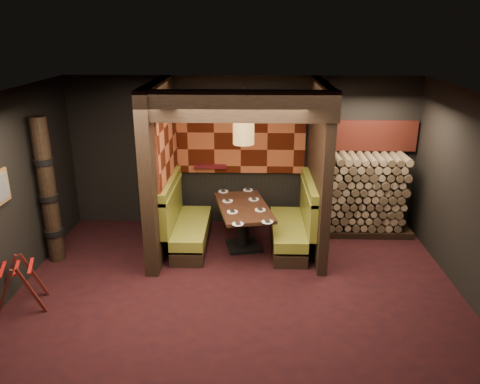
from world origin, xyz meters
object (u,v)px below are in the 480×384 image
Objects in this scene: dining_table at (243,218)px; booth_bench_left at (186,225)px; firewood_stack at (365,194)px; luggage_rack at (19,283)px; totem_column at (48,192)px; pendant_lamp at (244,130)px; booth_bench_right at (294,226)px.

booth_bench_left is at bearing 178.33° from dining_table.
luggage_rack is at bearing -153.17° from firewood_stack.
totem_column reaches higher than luggage_rack.
totem_column is (-3.10, -0.52, 0.63)m from dining_table.
pendant_lamp is (-0.00, -0.05, 1.55)m from dining_table.
booth_bench_left is 1.89m from booth_bench_right.
booth_bench_left and booth_bench_right have the same top height.
luggage_rack is 0.47× the size of firewood_stack.
booth_bench_right is at bearing 5.16° from pendant_lamp.
booth_bench_right is 4.37m from luggage_rack.
dining_table is (-0.88, -0.03, 0.15)m from booth_bench_right.
dining_table is at bearing -161.92° from firewood_stack.
pendant_lamp is 0.40× the size of totem_column.
totem_column reaches higher than firewood_stack.
booth_bench_right is 0.67× the size of totem_column.
booth_bench_right is 1.98× the size of luggage_rack.
booth_bench_left is 2.81m from luggage_rack.
firewood_stack is (5.26, 2.66, 0.38)m from luggage_rack.
booth_bench_right is 4.10m from totem_column.
booth_bench_left is 1.00× the size of booth_bench_right.
luggage_rack is (-3.90, -1.96, -0.03)m from booth_bench_right.
dining_table is at bearing 90.00° from pendant_lamp.
firewood_stack is at bearing 27.35° from booth_bench_right.
pendant_lamp reaches higher than firewood_stack.
booth_bench_left is 1.02m from dining_table.
dining_table reaches higher than luggage_rack.
totem_column is at bearing -166.81° from firewood_stack.
pendant_lamp is 3.96m from luggage_rack.
booth_bench_right is at bearing 7.86° from totem_column.
booth_bench_left is 0.92× the size of firewood_stack.
pendant_lamp reaches higher than totem_column.
totem_column is (-2.09, -0.55, 0.79)m from booth_bench_left.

